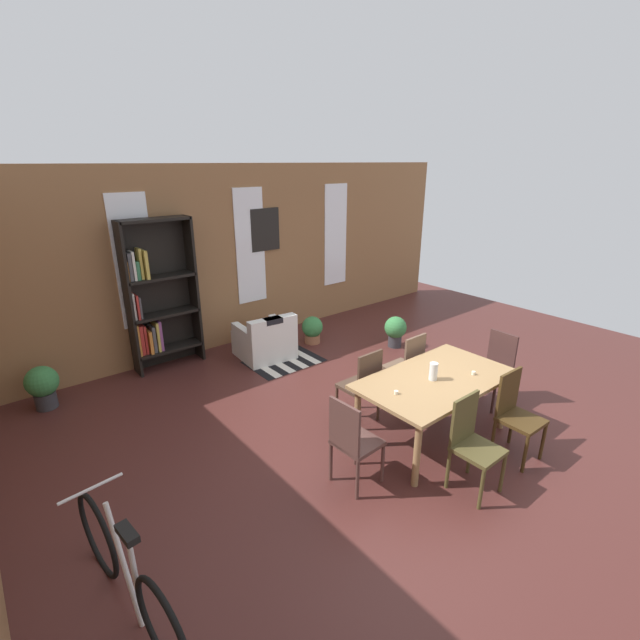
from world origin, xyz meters
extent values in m
plane|color=#4C2420|center=(0.00, 0.00, 0.00)|extent=(10.72, 10.72, 0.00)
cube|color=#92643F|center=(0.00, 3.82, 1.49)|extent=(9.25, 0.12, 2.98)
cube|color=white|center=(-1.92, 3.75, 1.64)|extent=(0.55, 0.02, 1.94)
cube|color=white|center=(0.00, 3.75, 1.64)|extent=(0.55, 0.02, 1.94)
cube|color=white|center=(1.92, 3.75, 1.64)|extent=(0.55, 0.02, 1.94)
cube|color=#9D784C|center=(-0.05, -0.22, 0.74)|extent=(1.79, 1.03, 0.04)
cylinder|color=#9D784C|center=(-0.85, -0.64, 0.36)|extent=(0.07, 0.07, 0.72)
cylinder|color=#9D784C|center=(0.74, -0.64, 0.36)|extent=(0.07, 0.07, 0.72)
cylinder|color=#9D784C|center=(-0.85, 0.19, 0.36)|extent=(0.07, 0.07, 0.72)
cylinder|color=#9D784C|center=(0.74, 0.19, 0.36)|extent=(0.07, 0.07, 0.72)
cylinder|color=silver|center=(-0.12, -0.22, 0.86)|extent=(0.09, 0.09, 0.20)
cylinder|color=silver|center=(-0.67, -0.19, 0.78)|extent=(0.04, 0.04, 0.04)
cylinder|color=silver|center=(0.33, -0.44, 0.78)|extent=(0.04, 0.04, 0.04)
cube|color=brown|center=(0.35, 0.59, 0.45)|extent=(0.40, 0.40, 0.04)
cube|color=brown|center=(0.35, 0.40, 0.70)|extent=(0.38, 0.03, 0.50)
cylinder|color=brown|center=(0.53, 0.77, 0.21)|extent=(0.04, 0.04, 0.43)
cylinder|color=brown|center=(0.17, 0.77, 0.21)|extent=(0.04, 0.04, 0.43)
cylinder|color=brown|center=(0.53, 0.41, 0.21)|extent=(0.04, 0.04, 0.43)
cylinder|color=brown|center=(0.17, 0.41, 0.21)|extent=(0.04, 0.04, 0.43)
cube|color=#463226|center=(-0.46, 0.59, 0.45)|extent=(0.40, 0.40, 0.04)
cube|color=#463226|center=(-0.45, 0.40, 0.70)|extent=(0.38, 0.03, 0.50)
cylinder|color=#463226|center=(-0.28, 0.77, 0.21)|extent=(0.04, 0.04, 0.43)
cylinder|color=#463226|center=(-0.64, 0.77, 0.21)|extent=(0.04, 0.04, 0.43)
cylinder|color=#463226|center=(-0.27, 0.41, 0.21)|extent=(0.04, 0.04, 0.43)
cylinder|color=#463226|center=(-0.63, 0.41, 0.21)|extent=(0.04, 0.04, 0.43)
cube|color=#402C13|center=(0.35, -1.04, 0.45)|extent=(0.41, 0.41, 0.04)
cube|color=#402C13|center=(0.35, -0.85, 0.70)|extent=(0.38, 0.04, 0.50)
cylinder|color=#402C13|center=(0.16, -1.21, 0.21)|extent=(0.04, 0.04, 0.43)
cylinder|color=#402C13|center=(0.52, -1.22, 0.21)|extent=(0.04, 0.04, 0.43)
cylinder|color=#402C13|center=(0.17, -0.85, 0.21)|extent=(0.04, 0.04, 0.43)
cylinder|color=#402C13|center=(0.53, -0.86, 0.21)|extent=(0.04, 0.04, 0.43)
cube|color=#402724|center=(1.14, -0.22, 0.45)|extent=(0.41, 0.41, 0.04)
cube|color=#402724|center=(1.33, -0.23, 0.70)|extent=(0.04, 0.38, 0.50)
cylinder|color=#402724|center=(0.97, -0.04, 0.21)|extent=(0.04, 0.04, 0.43)
cylinder|color=#402724|center=(0.96, -0.40, 0.21)|extent=(0.04, 0.04, 0.43)
cylinder|color=#402724|center=(1.33, -0.05, 0.21)|extent=(0.04, 0.04, 0.43)
cylinder|color=#402724|center=(1.32, -0.41, 0.21)|extent=(0.04, 0.04, 0.43)
cube|color=#52342F|center=(-1.25, -0.22, 0.45)|extent=(0.42, 0.42, 0.04)
cube|color=#52342F|center=(-1.43, -0.23, 0.70)|extent=(0.05, 0.38, 0.50)
cylinder|color=#52342F|center=(-1.06, -0.39, 0.21)|extent=(0.04, 0.04, 0.43)
cylinder|color=#52342F|center=(-1.08, -0.03, 0.21)|extent=(0.04, 0.04, 0.43)
cylinder|color=#52342F|center=(-1.42, -0.41, 0.21)|extent=(0.04, 0.04, 0.43)
cylinder|color=#52342F|center=(-1.44, -0.05, 0.21)|extent=(0.04, 0.04, 0.43)
cube|color=#4A4121|center=(-0.46, -1.04, 0.45)|extent=(0.40, 0.40, 0.04)
cube|color=#4A4121|center=(-0.45, -0.85, 0.70)|extent=(0.38, 0.03, 0.50)
cylinder|color=#4A4121|center=(-0.64, -1.22, 0.21)|extent=(0.04, 0.04, 0.43)
cylinder|color=#4A4121|center=(-0.28, -1.22, 0.21)|extent=(0.04, 0.04, 0.43)
cylinder|color=#4A4121|center=(-0.63, -0.86, 0.21)|extent=(0.04, 0.04, 0.43)
cylinder|color=#4A4121|center=(-0.27, -0.86, 0.21)|extent=(0.04, 0.04, 0.43)
cube|color=black|center=(-2.14, 3.55, 1.13)|extent=(0.04, 0.32, 2.26)
cube|color=black|center=(-1.16, 3.55, 1.13)|extent=(0.04, 0.32, 2.26)
cube|color=black|center=(-1.65, 3.70, 1.13)|extent=(1.02, 0.01, 2.26)
cube|color=black|center=(-1.65, 3.55, 0.28)|extent=(0.98, 0.32, 0.04)
cube|color=orange|center=(-2.10, 3.55, 0.54)|extent=(0.04, 0.23, 0.48)
cube|color=#B22D28|center=(-2.05, 3.55, 0.53)|extent=(0.05, 0.18, 0.45)
cube|color=#B22D28|center=(-1.99, 3.55, 0.52)|extent=(0.03, 0.17, 0.44)
cube|color=orange|center=(-1.94, 3.55, 0.48)|extent=(0.04, 0.27, 0.35)
cube|color=#4C4C51|center=(-1.88, 3.55, 0.50)|extent=(0.05, 0.21, 0.40)
cube|color=gold|center=(-1.82, 3.55, 0.53)|extent=(0.04, 0.24, 0.45)
cube|color=#8C4C8C|center=(-1.78, 3.55, 0.54)|extent=(0.04, 0.22, 0.47)
cube|color=black|center=(-1.65, 3.55, 0.85)|extent=(0.98, 0.32, 0.04)
cube|color=white|center=(-2.10, 3.55, 1.06)|extent=(0.04, 0.20, 0.39)
cube|color=#B22D28|center=(-2.05, 3.55, 1.05)|extent=(0.03, 0.26, 0.36)
cube|color=#4C4C51|center=(-2.01, 3.55, 1.03)|extent=(0.03, 0.20, 0.32)
cube|color=black|center=(-1.65, 3.55, 1.41)|extent=(0.98, 0.32, 0.04)
cube|color=orange|center=(-2.11, 3.55, 1.57)|extent=(0.03, 0.18, 0.28)
cube|color=#4C4C51|center=(-2.06, 3.55, 1.63)|extent=(0.05, 0.19, 0.39)
cube|color=white|center=(-2.02, 3.55, 1.64)|extent=(0.03, 0.20, 0.41)
cube|color=#33724C|center=(-1.97, 3.55, 1.56)|extent=(0.05, 0.19, 0.26)
cube|color=gold|center=(-1.91, 3.55, 1.65)|extent=(0.04, 0.17, 0.44)
cube|color=gold|center=(-1.85, 3.55, 1.64)|extent=(0.04, 0.27, 0.41)
cube|color=black|center=(-1.65, 3.55, 2.24)|extent=(0.98, 0.32, 0.04)
cube|color=white|center=(-0.33, 2.91, 0.20)|extent=(0.87, 0.87, 0.40)
cube|color=white|center=(-0.35, 2.59, 0.57)|extent=(0.81, 0.23, 0.35)
cube|color=white|center=(0.01, 2.88, 0.48)|extent=(0.18, 0.73, 0.15)
cube|color=white|center=(-0.66, 2.94, 0.48)|extent=(0.18, 0.73, 0.15)
cube|color=black|center=(-0.35, 2.59, 0.71)|extent=(0.29, 0.19, 0.08)
torus|color=black|center=(-3.36, -0.73, 0.33)|extent=(0.12, 0.69, 0.69)
torus|color=black|center=(-3.48, 0.30, 0.33)|extent=(0.12, 0.69, 0.69)
cylinder|color=silver|center=(-3.42, -0.22, 0.43)|extent=(0.07, 0.33, 0.90)
cylinder|color=silver|center=(-3.40, -0.40, 0.61)|extent=(0.04, 0.04, 0.45)
cube|color=black|center=(-3.40, -0.40, 0.85)|extent=(0.10, 0.21, 0.05)
cylinder|color=silver|center=(-3.47, 0.20, 0.83)|extent=(0.44, 0.07, 0.02)
cylinder|color=#9E6042|center=(0.63, 2.85, 0.08)|extent=(0.27, 0.27, 0.15)
sphere|color=#387F42|center=(0.63, 2.85, 0.30)|extent=(0.36, 0.36, 0.36)
cylinder|color=#333338|center=(1.62, 1.83, 0.10)|extent=(0.23, 0.23, 0.20)
sphere|color=#387F42|center=(1.62, 1.83, 0.35)|extent=(0.38, 0.38, 0.38)
cylinder|color=#333338|center=(-3.39, 3.32, 0.11)|extent=(0.26, 0.26, 0.22)
sphere|color=#387F42|center=(-3.39, 3.32, 0.38)|extent=(0.40, 0.40, 0.40)
cube|color=black|center=(-0.70, 2.53, 0.00)|extent=(0.13, 0.82, 0.01)
cube|color=silver|center=(-0.58, 2.53, 0.00)|extent=(0.13, 0.82, 0.01)
cube|color=black|center=(-0.45, 2.53, 0.00)|extent=(0.13, 0.82, 0.01)
cube|color=silver|center=(-0.33, 2.53, 0.00)|extent=(0.13, 0.82, 0.01)
cube|color=black|center=(-0.20, 2.53, 0.00)|extent=(0.13, 0.82, 0.01)
cube|color=silver|center=(-0.08, 2.53, 0.00)|extent=(0.13, 0.82, 0.01)
cube|color=black|center=(0.05, 2.53, 0.00)|extent=(0.13, 0.82, 0.01)
cube|color=silver|center=(0.17, 2.53, 0.00)|extent=(0.13, 0.82, 0.01)
cube|color=black|center=(0.30, 2.53, 0.00)|extent=(0.13, 0.82, 0.01)
cube|color=black|center=(0.31, 3.74, 1.90)|extent=(0.56, 0.03, 0.72)
camera|label=1|loc=(-3.82, -2.80, 3.02)|focal=24.87mm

